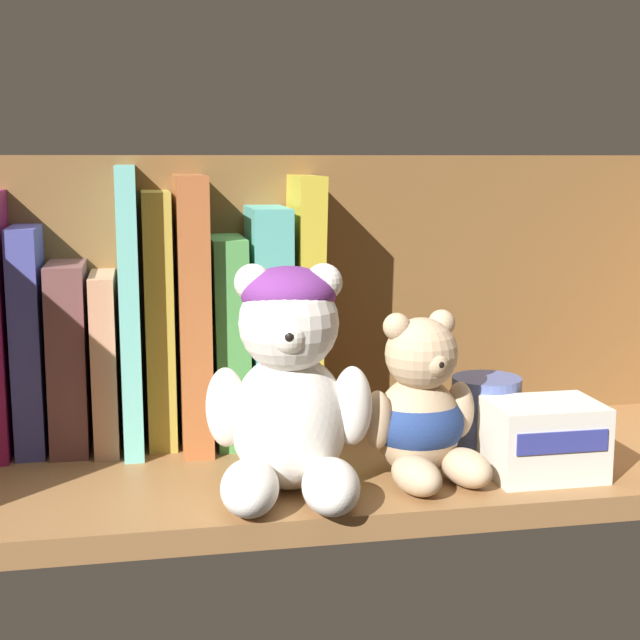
{
  "coord_description": "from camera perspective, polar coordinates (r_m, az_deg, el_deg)",
  "views": [
    {
      "loc": [
        -17.65,
        -72.86,
        27.09
      ],
      "look_at": [
        -3.46,
        0.0,
        14.08
      ],
      "focal_mm": 52.19,
      "sensor_mm": 36.0,
      "label": 1
    }
  ],
  "objects": [
    {
      "name": "shelf_board",
      "position": [
        0.79,
        2.49,
        -9.26
      ],
      "size": [
        73.1,
        24.14,
        2.0
      ],
      "primitive_type": "cube",
      "color": "olive",
      "rests_on": "ground"
    },
    {
      "name": "shelf_back_panel",
      "position": [
        0.88,
        0.63,
        1.19
      ],
      "size": [
        75.5,
        1.2,
        27.29
      ],
      "primitive_type": "cube",
      "color": "brown",
      "rests_on": "ground"
    },
    {
      "name": "book_2",
      "position": [
        0.85,
        -17.3,
        -1.0
      ],
      "size": [
        2.45,
        10.5,
        19.38
      ],
      "primitive_type": "cube",
      "color": "#3F4394",
      "rests_on": "shelf_board"
    },
    {
      "name": "book_3",
      "position": [
        0.85,
        -15.07,
        -1.97
      ],
      "size": [
        3.28,
        11.23,
        16.26
      ],
      "primitive_type": "cube",
      "rotation": [
        0.0,
        0.01,
        0.0
      ],
      "color": "brown",
      "rests_on": "shelf_board"
    },
    {
      "name": "book_4",
      "position": [
        0.85,
        -13.0,
        -2.22
      ],
      "size": [
        2.07,
        12.28,
        15.29
      ],
      "primitive_type": "cube",
      "color": "tan",
      "rests_on": "shelf_board"
    },
    {
      "name": "book_5",
      "position": [
        0.84,
        -11.57,
        0.89
      ],
      "size": [
        1.64,
        14.36,
        24.45
      ],
      "primitive_type": "cube",
      "color": "#6EC5BB",
      "rests_on": "shelf_board"
    },
    {
      "name": "book_6",
      "position": [
        0.84,
        -9.86,
        0.21
      ],
      "size": [
        2.43,
        10.04,
        22.25
      ],
      "primitive_type": "cube",
      "color": "olive",
      "rests_on": "shelf_board"
    },
    {
      "name": "book_7",
      "position": [
        0.84,
        -7.89,
        0.74
      ],
      "size": [
        2.55,
        14.82,
        23.62
      ],
      "primitive_type": "cube",
      "color": "#AB5C30",
      "rests_on": "shelf_board"
    },
    {
      "name": "book_8",
      "position": [
        0.85,
        -5.71,
        -0.99
      ],
      "size": [
        3.11,
        12.23,
        18.3
      ],
      "primitive_type": "cube",
      "rotation": [
        0.0,
        -0.01,
        0.0
      ],
      "color": "#499348",
      "rests_on": "shelf_board"
    },
    {
      "name": "book_9",
      "position": [
        0.85,
        -3.34,
        -0.06
      ],
      "size": [
        3.32,
        12.33,
        20.83
      ],
      "primitive_type": "cube",
      "color": "#51AA9F",
      "rests_on": "shelf_board"
    },
    {
      "name": "book_10",
      "position": [
        0.85,
        -1.18,
        0.92
      ],
      "size": [
        2.89,
        11.11,
        23.59
      ],
      "primitive_type": "cube",
      "rotation": [
        0.0,
        0.02,
        0.0
      ],
      "color": "gold",
      "rests_on": "shelf_board"
    },
    {
      "name": "teddy_bear_larger",
      "position": [
        0.7,
        -1.91,
        -4.08
      ],
      "size": [
        12.85,
        13.28,
        17.37
      ],
      "color": "white",
      "rests_on": "shelf_board"
    },
    {
      "name": "teddy_bear_smaller",
      "position": [
        0.74,
        6.21,
        -5.68
      ],
      "size": [
        10.01,
        10.63,
        13.28
      ],
      "color": "tan",
      "rests_on": "shelf_board"
    },
    {
      "name": "pillar_candle",
      "position": [
        0.81,
        10.12,
        -5.83
      ],
      "size": [
        5.88,
        5.88,
        6.79
      ],
      "primitive_type": "cylinder",
      "color": "#4C5B99",
      "rests_on": "shelf_board"
    },
    {
      "name": "small_product_box",
      "position": [
        0.77,
        13.56,
        -7.1
      ],
      "size": [
        8.69,
        6.68,
        6.0
      ],
      "color": "silver",
      "rests_on": "shelf_board"
    }
  ]
}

